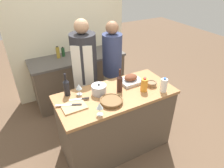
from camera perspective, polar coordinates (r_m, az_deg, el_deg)
The scene contains 21 objects.
ground_plane at distance 3.13m, azimuth 0.95°, elevation -16.98°, with size 12.00×12.00×0.00m, color brown.
kitchen_island at distance 2.79m, azimuth 1.04°, elevation -10.60°, with size 1.50×0.70×0.94m.
back_counter at distance 3.88m, azimuth -9.34°, elevation 1.76°, with size 1.70×0.60×0.89m.
back_wall at distance 3.87m, azimuth -12.29°, elevation 14.81°, with size 2.20×0.10×2.55m.
roasting_pan at distance 2.71m, azimuth 5.36°, elevation 1.28°, with size 0.29×0.24×0.12m.
wicker_basket at distance 2.33m, azimuth -0.18°, elevation -4.85°, with size 0.27×0.27×0.05m.
cutting_board at distance 2.31m, azimuth -10.80°, elevation -6.34°, with size 0.27×0.21×0.02m.
stock_pot at distance 2.47m, azimuth -3.74°, elevation -1.56°, with size 0.19×0.19×0.15m.
mixing_bowl at distance 2.69m, azimuth 11.22°, elevation 0.12°, with size 0.14×0.14×0.06m.
juice_jug at distance 2.54m, azimuth 9.18°, elevation -0.25°, with size 0.09×0.09×0.19m.
milk_jug at distance 2.57m, azimuth 14.58°, elevation -0.36°, with size 0.08×0.08×0.20m.
wine_bottle_green at distance 2.47m, azimuth -12.89°, elevation -0.80°, with size 0.08×0.08×0.30m.
wine_bottle_dark at distance 2.48m, azimuth 2.21°, elevation 0.33°, with size 0.07×0.07×0.32m.
wine_glass_left at distance 2.46m, azimuth -9.46°, elevation -0.86°, with size 0.07×0.07×0.15m.
wine_glass_right at distance 2.11m, azimuth -3.54°, elevation -6.36°, with size 0.07×0.07×0.15m.
knife_chef at distance 2.33m, azimuth -12.03°, elevation -5.86°, with size 0.28×0.15×0.01m.
knife_paring at distance 2.40m, azimuth -9.14°, elevation -4.24°, with size 0.23×0.09×0.01m.
condiment_bottle_tall at distance 3.72m, azimuth -13.80°, elevation 8.88°, with size 0.06×0.06×0.17m.
condiment_bottle_short at distance 3.66m, azimuth -15.19°, elevation 8.67°, with size 0.06×0.06×0.22m.
person_cook_aproned at distance 2.99m, azimuth -7.75°, elevation 3.52°, with size 0.39×0.41×1.72m.
person_cook_guest at distance 3.19m, azimuth 0.03°, elevation 4.94°, with size 0.30×0.30×1.64m.
Camera 1 is at (-1.03, -1.80, 2.34)m, focal length 32.00 mm.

